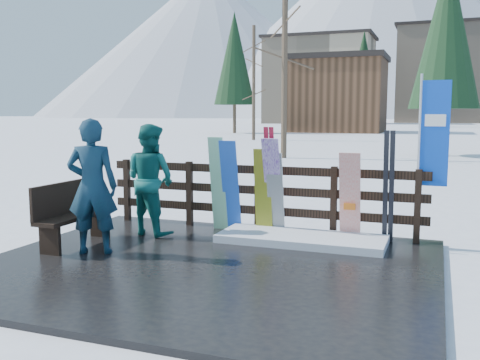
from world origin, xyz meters
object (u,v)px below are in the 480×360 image
at_px(snowboard_0, 230,186).
at_px(snowboard_3, 273,187).
at_px(snowboard_1, 218,184).
at_px(snowboard_4, 275,194).
at_px(person_back, 150,180).
at_px(snowboard_2, 263,192).
at_px(bench, 72,212).
at_px(person_front, 92,186).
at_px(snowboard_5, 350,197).
at_px(rental_flag, 431,140).

relative_size(snowboard_0, snowboard_3, 0.95).
xyz_separation_m(snowboard_1, snowboard_3, (0.99, 0.00, -0.00)).
distance_m(snowboard_4, person_back, 2.08).
relative_size(snowboard_2, snowboard_4, 1.03).
relative_size(snowboard_0, snowboard_2, 1.10).
relative_size(bench, snowboard_1, 0.92).
height_order(snowboard_2, person_front, person_front).
bearing_deg(snowboard_5, rental_flag, 13.12).
bearing_deg(person_back, snowboard_4, -147.07).
height_order(snowboard_2, snowboard_3, snowboard_3).
relative_size(snowboard_0, person_front, 0.82).
bearing_deg(snowboard_2, rental_flag, 5.95).
relative_size(snowboard_2, person_front, 0.74).
distance_m(snowboard_0, person_front, 2.43).
bearing_deg(snowboard_1, snowboard_3, 0.00).
xyz_separation_m(snowboard_1, snowboard_5, (2.24, -0.00, -0.10)).
height_order(snowboard_0, snowboard_5, snowboard_0).
bearing_deg(snowboard_4, snowboard_3, -180.00).
bearing_deg(snowboard_1, bench, -134.26).
relative_size(snowboard_0, person_back, 0.86).
distance_m(snowboard_2, snowboard_5, 1.43).
distance_m(snowboard_2, snowboard_4, 0.21).
distance_m(snowboard_4, rental_flag, 2.56).
height_order(bench, snowboard_1, snowboard_1).
bearing_deg(bench, rental_flag, 21.50).
distance_m(bench, person_back, 1.37).
relative_size(bench, snowboard_2, 1.04).
bearing_deg(snowboard_3, snowboard_4, 0.00).
bearing_deg(person_front, rental_flag, -174.91).
distance_m(snowboard_0, snowboard_5, 2.02).
distance_m(snowboard_1, person_back, 1.16).
xyz_separation_m(bench, snowboard_3, (2.68, 1.74, 0.29)).
bearing_deg(snowboard_5, snowboard_2, 180.00).
bearing_deg(snowboard_0, snowboard_3, 0.00).
distance_m(snowboard_0, snowboard_4, 0.80).
height_order(snowboard_2, person_back, person_back).
bearing_deg(snowboard_4, rental_flag, 6.48).
bearing_deg(snowboard_0, person_back, -150.09).
xyz_separation_m(person_front, person_back, (0.16, 1.36, -0.05)).
height_order(snowboard_1, person_back, person_back).
bearing_deg(snowboard_2, snowboard_1, 180.00).
relative_size(snowboard_0, rental_flag, 0.61).
bearing_deg(snowboard_0, snowboard_1, 180.00).
xyz_separation_m(snowboard_3, person_back, (-1.92, -0.67, 0.11)).
bearing_deg(rental_flag, person_front, -152.88).
bearing_deg(bench, snowboard_0, 42.12).
bearing_deg(snowboard_2, person_back, -159.05).
bearing_deg(snowboard_4, person_front, -136.16).
height_order(snowboard_1, snowboard_5, snowboard_1).
height_order(bench, snowboard_4, snowboard_4).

